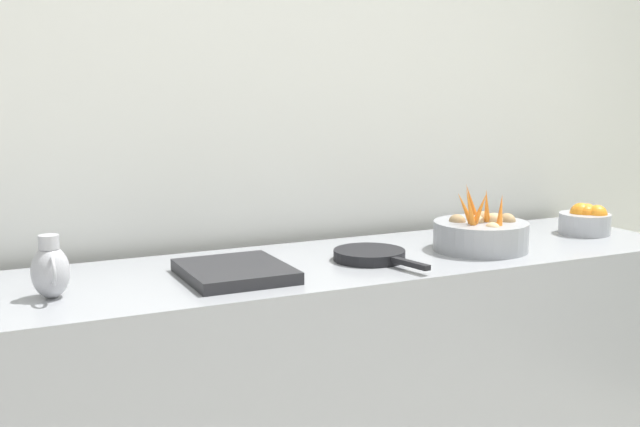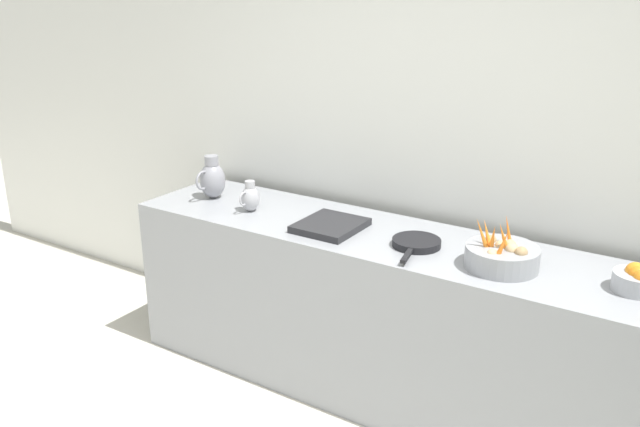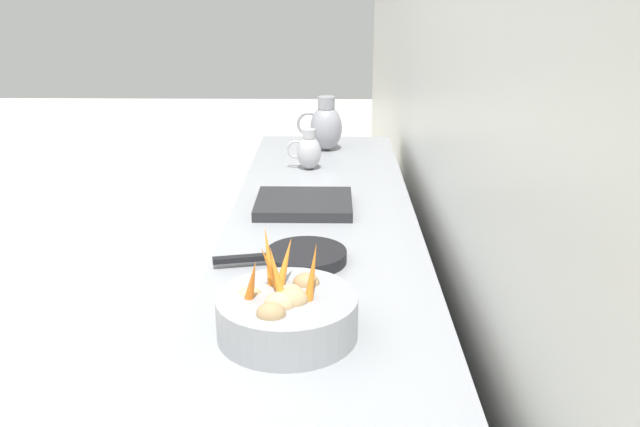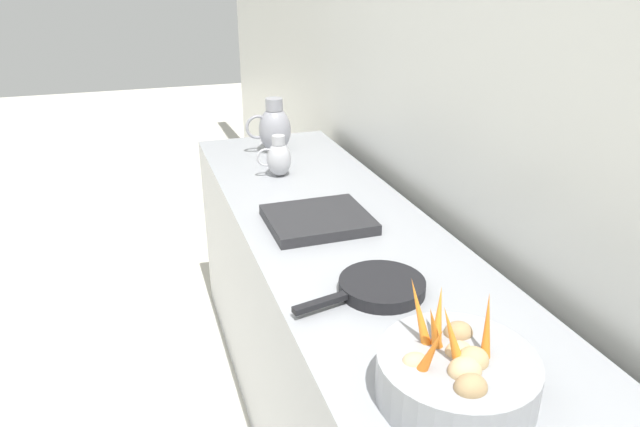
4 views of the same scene
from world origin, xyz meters
The scene contains 7 objects.
tile_wall_left centered at (-1.95, 0.24, 1.50)m, with size 0.10×8.79×3.00m, color silver.
prep_counter centered at (-1.52, -0.26, 0.45)m, with size 0.65×2.78×0.90m, color gray.
vegetable_colander centered at (-1.45, 0.38, 0.96)m, with size 0.33×0.33×0.23m.
metal_pitcher_tall centered at (-1.52, -1.37, 1.01)m, with size 0.21×0.15×0.25m.
metal_pitcher_short centered at (-1.45, -1.03, 0.98)m, with size 0.15×0.10×0.17m.
counter_sink_basin centered at (-1.45, -0.51, 0.92)m, with size 0.34×0.30×0.04m, color #232326.
skillet_on_counter centered at (-1.47, -0.04, 0.92)m, with size 0.38×0.23×0.03m.
Camera 3 is at (-1.55, 1.77, 1.69)m, focal length 37.99 mm.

